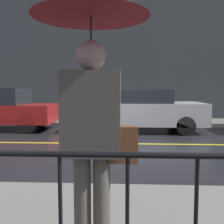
# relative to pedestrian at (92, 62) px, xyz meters

# --- Properties ---
(ground_plane) EXTENTS (80.00, 80.00, 0.00)m
(ground_plane) POSITION_rel_pedestrian_xyz_m (-0.11, 5.10, -1.74)
(ground_plane) COLOR black
(sidewalk_far) EXTENTS (28.00, 1.88, 0.13)m
(sidewalk_far) POSITION_rel_pedestrian_xyz_m (-0.11, 9.48, -1.68)
(sidewalk_far) COLOR slate
(sidewalk_far) RESTS_ON ground_plane
(lane_marking) EXTENTS (25.20, 0.12, 0.01)m
(lane_marking) POSITION_rel_pedestrian_xyz_m (-0.11, 5.10, -1.74)
(lane_marking) COLOR gold
(lane_marking) RESTS_ON ground_plane
(building_storefront) EXTENTS (28.00, 0.30, 6.47)m
(building_storefront) POSITION_rel_pedestrian_xyz_m (-0.11, 10.57, 1.49)
(building_storefront) COLOR #383D42
(building_storefront) RESTS_ON ground_plane
(railing_foreground) EXTENTS (12.00, 0.04, 1.06)m
(railing_foreground) POSITION_rel_pedestrian_xyz_m (-0.11, -0.66, -0.95)
(railing_foreground) COLOR black
(railing_foreground) RESTS_ON sidewalk_near
(pedestrian) EXTENTS (0.93, 0.93, 2.18)m
(pedestrian) POSITION_rel_pedestrian_xyz_m (0.00, 0.00, 0.00)
(pedestrian) COLOR #4C4742
(pedestrian) RESTS_ON sidewalk_near
(car_red) EXTENTS (3.96, 1.73, 1.55)m
(car_red) POSITION_rel_pedestrian_xyz_m (-4.36, 7.39, -0.96)
(car_red) COLOR maroon
(car_red) RESTS_ON ground_plane
(car_silver) EXTENTS (4.23, 1.94, 1.49)m
(car_silver) POSITION_rel_pedestrian_xyz_m (0.91, 7.39, -0.98)
(car_silver) COLOR #B2B5BA
(car_silver) RESTS_ON ground_plane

